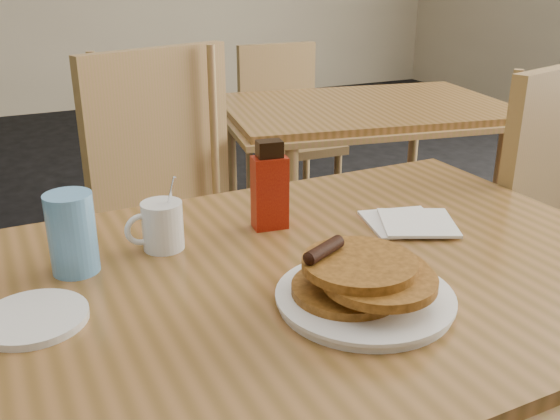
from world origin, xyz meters
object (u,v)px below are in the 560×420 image
object	(u,v)px
chair_main_far	(173,202)
pancake_plate	(364,286)
neighbor_table	(365,116)
blue_tumbler	(72,233)
chair_neighbor_far	(285,121)
chair_neighbor_near	(514,204)
syrup_bottle	(270,188)
main_table	(298,292)
coffee_mug	(161,225)

from	to	relation	value
chair_main_far	pancake_plate	bearing A→B (deg)	-104.28
neighbor_table	blue_tumbler	distance (m)	1.54
chair_main_far	chair_neighbor_far	distance (m)	1.40
chair_neighbor_near	syrup_bottle	distance (m)	0.88
chair_main_far	syrup_bottle	size ratio (longest dim) A/B	5.70
chair_neighbor_far	syrup_bottle	distance (m)	1.86
chair_main_far	blue_tumbler	size ratio (longest dim) A/B	7.24
chair_main_far	chair_neighbor_far	size ratio (longest dim) A/B	1.17
chair_neighbor_far	chair_neighbor_near	distance (m)	1.49
main_table	neighbor_table	xyz separation A→B (m)	(0.86, 1.12, -0.01)
chair_neighbor_near	chair_neighbor_far	bearing A→B (deg)	74.81
chair_main_far	coffee_mug	xyz separation A→B (m)	(-0.18, -0.56, 0.18)
pancake_plate	blue_tumbler	distance (m)	0.50
neighbor_table	syrup_bottle	world-z (taller)	syrup_bottle
chair_neighbor_near	chair_main_far	bearing A→B (deg)	139.89
neighbor_table	chair_neighbor_far	size ratio (longest dim) A/B	1.37
chair_neighbor_far	chair_main_far	bearing A→B (deg)	-127.13
neighbor_table	coffee_mug	xyz separation A→B (m)	(-1.05, -0.93, 0.09)
chair_main_far	chair_neighbor_near	bearing A→B (deg)	-42.43
chair_main_far	pancake_plate	xyz separation A→B (m)	(0.05, -0.90, 0.16)
syrup_bottle	blue_tumbler	bearing A→B (deg)	-167.83
chair_neighbor_far	coffee_mug	distance (m)	1.97
main_table	syrup_bottle	world-z (taller)	syrup_bottle
neighbor_table	chair_neighbor_far	xyz separation A→B (m)	(0.01, 0.72, -0.18)
blue_tumbler	chair_neighbor_near	bearing A→B (deg)	8.46
chair_neighbor_near	coffee_mug	size ratio (longest dim) A/B	7.05
main_table	chair_neighbor_far	xyz separation A→B (m)	(0.87, 1.84, -0.18)
chair_neighbor_near	main_table	bearing A→B (deg)	-173.54
neighbor_table	chair_main_far	xyz separation A→B (m)	(-0.87, -0.36, -0.08)
syrup_bottle	blue_tumbler	distance (m)	0.39
main_table	pancake_plate	bearing A→B (deg)	-72.30
neighbor_table	chair_neighbor_near	size ratio (longest dim) A/B	1.20
chair_neighbor_near	blue_tumbler	size ratio (longest dim) A/B	7.11
chair_neighbor_far	pancake_plate	bearing A→B (deg)	-110.71
main_table	blue_tumbler	size ratio (longest dim) A/B	9.45
chair_main_far	neighbor_table	bearing A→B (deg)	4.93
chair_neighbor_far	neighbor_table	bearing A→B (deg)	-88.71
main_table	neighbor_table	world-z (taller)	same
main_table	chair_neighbor_far	size ratio (longest dim) A/B	1.53
chair_neighbor_far	pancake_plate	world-z (taller)	chair_neighbor_far
chair_main_far	coffee_mug	size ratio (longest dim) A/B	7.18
neighbor_table	coffee_mug	distance (m)	1.40
main_table	coffee_mug	world-z (taller)	coffee_mug
blue_tumbler	syrup_bottle	bearing A→B (deg)	4.65
chair_neighbor_near	pancake_plate	xyz separation A→B (m)	(-0.83, -0.49, 0.17)
chair_neighbor_near	coffee_mug	world-z (taller)	chair_neighbor_near
main_table	syrup_bottle	bearing A→B (deg)	79.23
coffee_mug	pancake_plate	bearing A→B (deg)	-63.51
coffee_mug	chair_neighbor_near	bearing A→B (deg)	0.34
main_table	chair_neighbor_near	bearing A→B (deg)	21.92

